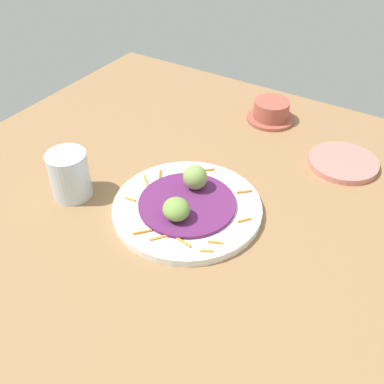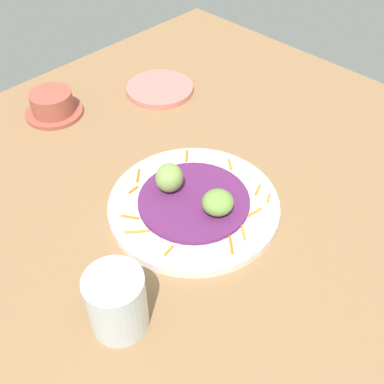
{
  "view_description": "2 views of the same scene",
  "coord_description": "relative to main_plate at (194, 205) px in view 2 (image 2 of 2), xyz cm",
  "views": [
    {
      "loc": [
        -49.21,
        -32.39,
        56.58
      ],
      "look_at": [
        3.57,
        0.54,
        5.47
      ],
      "focal_mm": 42.01,
      "sensor_mm": 36.0,
      "label": 1
    },
    {
      "loc": [
        -33.98,
        37.86,
        56.11
      ],
      "look_at": [
        2.34,
        0.76,
        5.58
      ],
      "focal_mm": 43.97,
      "sensor_mm": 36.0,
      "label": 2
    }
  ],
  "objects": [
    {
      "name": "table_surface",
      "position": [
        -2.06,
        -0.63,
        -1.72
      ],
      "size": [
        110.0,
        110.0,
        2.0
      ],
      "primitive_type": "cube",
      "color": "#936D47",
      "rests_on": "ground"
    },
    {
      "name": "water_glass",
      "position": [
        -7.34,
        21.04,
        3.82
      ],
      "size": [
        7.43,
        7.43,
        9.09
      ],
      "primitive_type": "cylinder",
      "color": "silver",
      "rests_on": "table_surface"
    },
    {
      "name": "side_plate_small",
      "position": [
        29.09,
        -19.61,
        -0.1
      ],
      "size": [
        14.1,
        14.1,
        1.25
      ],
      "primitive_type": "cylinder",
      "color": "tan",
      "rests_on": "table_surface"
    },
    {
      "name": "terracotta_bowl",
      "position": [
        37.96,
        0.69,
        1.47
      ],
      "size": [
        11.21,
        11.21,
        4.88
      ],
      "color": "#A85142",
      "rests_on": "table_surface"
    },
    {
      "name": "guac_scoop_left",
      "position": [
        4.37,
        1.02,
        3.77
      ],
      "size": [
        5.08,
        5.24,
        4.72
      ],
      "primitive_type": "ellipsoid",
      "rotation": [
        0.0,
        0.0,
        1.75
      ],
      "color": "#84A851",
      "rests_on": "cabbage_bed"
    },
    {
      "name": "cabbage_bed",
      "position": [
        0.0,
        -0.0,
        1.07
      ],
      "size": [
        17.61,
        17.61,
        0.69
      ],
      "primitive_type": "cylinder",
      "color": "#60235B",
      "rests_on": "main_plate"
    },
    {
      "name": "carrot_garnish",
      "position": [
        -1.0,
        0.13,
        0.92
      ],
      "size": [
        23.33,
        23.52,
        0.4
      ],
      "color": "orange",
      "rests_on": "main_plate"
    },
    {
      "name": "guac_scoop_center",
      "position": [
        -4.37,
        -1.02,
        3.31
      ],
      "size": [
        6.29,
        6.39,
        3.79
      ],
      "primitive_type": "ellipsoid",
      "rotation": [
        0.0,
        0.0,
        5.83
      ],
      "color": "#759E47",
      "rests_on": "cabbage_bed"
    },
    {
      "name": "main_plate",
      "position": [
        0.0,
        0.0,
        0.0
      ],
      "size": [
        27.06,
        27.06,
        1.45
      ],
      "primitive_type": "cylinder",
      "color": "white",
      "rests_on": "table_surface"
    }
  ]
}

